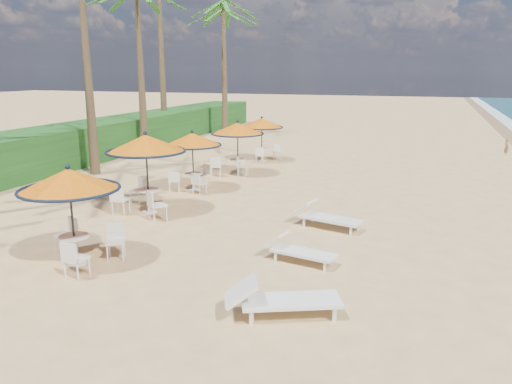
{
  "coord_description": "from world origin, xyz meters",
  "views": [
    {
      "loc": [
        2.95,
        -9.41,
        4.44
      ],
      "look_at": [
        -1.38,
        3.03,
        1.2
      ],
      "focal_mm": 35.0,
      "sensor_mm": 36.0,
      "label": 1
    }
  ],
  "objects_px": {
    "station_1": "(145,154)",
    "lounger_near": "(279,298)",
    "station_3": "(237,134)",
    "station_0": "(72,192)",
    "station_4": "(263,127)",
    "lounger_far": "(324,216)",
    "station_2": "(192,147)",
    "lounger_mid": "(297,249)"
  },
  "relations": [
    {
      "from": "station_1",
      "to": "lounger_near",
      "type": "xyz_separation_m",
      "value": [
        5.94,
        -5.24,
        -1.55
      ]
    },
    {
      "from": "station_3",
      "to": "lounger_near",
      "type": "xyz_separation_m",
      "value": [
        5.36,
        -11.6,
        -1.44
      ]
    },
    {
      "from": "station_0",
      "to": "station_1",
      "type": "bearing_deg",
      "value": 99.62
    },
    {
      "from": "station_3",
      "to": "station_4",
      "type": "bearing_deg",
      "value": 90.48
    },
    {
      "from": "station_4",
      "to": "station_3",
      "type": "bearing_deg",
      "value": -89.52
    },
    {
      "from": "lounger_far",
      "to": "station_0",
      "type": "bearing_deg",
      "value": -121.29
    },
    {
      "from": "station_0",
      "to": "station_2",
      "type": "relative_size",
      "value": 1.05
    },
    {
      "from": "station_1",
      "to": "lounger_far",
      "type": "height_order",
      "value": "station_1"
    },
    {
      "from": "station_3",
      "to": "lounger_near",
      "type": "relative_size",
      "value": 1.06
    },
    {
      "from": "station_3",
      "to": "lounger_far",
      "type": "distance_m",
      "value": 8.0
    },
    {
      "from": "station_0",
      "to": "station_2",
      "type": "distance_m",
      "value": 7.55
    },
    {
      "from": "lounger_far",
      "to": "lounger_near",
      "type": "bearing_deg",
      "value": -71.62
    },
    {
      "from": "lounger_far",
      "to": "station_1",
      "type": "bearing_deg",
      "value": -161.35
    },
    {
      "from": "station_2",
      "to": "station_3",
      "type": "relative_size",
      "value": 0.96
    },
    {
      "from": "lounger_near",
      "to": "lounger_mid",
      "type": "bearing_deg",
      "value": 73.83
    },
    {
      "from": "station_3",
      "to": "lounger_near",
      "type": "distance_m",
      "value": 12.86
    },
    {
      "from": "station_3",
      "to": "lounger_mid",
      "type": "distance_m",
      "value": 10.28
    },
    {
      "from": "station_2",
      "to": "station_1",
      "type": "bearing_deg",
      "value": -90.89
    },
    {
      "from": "station_0",
      "to": "station_2",
      "type": "height_order",
      "value": "station_0"
    },
    {
      "from": "station_2",
      "to": "lounger_near",
      "type": "bearing_deg",
      "value": -55.1
    },
    {
      "from": "station_0",
      "to": "station_3",
      "type": "distance_m",
      "value": 10.68
    },
    {
      "from": "station_1",
      "to": "lounger_mid",
      "type": "xyz_separation_m",
      "value": [
        5.56,
        -2.5,
        -1.6
      ]
    },
    {
      "from": "station_2",
      "to": "lounger_mid",
      "type": "height_order",
      "value": "station_2"
    },
    {
      "from": "station_4",
      "to": "station_0",
      "type": "bearing_deg",
      "value": -89.27
    },
    {
      "from": "station_0",
      "to": "station_4",
      "type": "xyz_separation_m",
      "value": [
        -0.18,
        14.26,
        -0.05
      ]
    },
    {
      "from": "station_1",
      "to": "station_0",
      "type": "bearing_deg",
      "value": -80.38
    },
    {
      "from": "station_1",
      "to": "station_4",
      "type": "xyz_separation_m",
      "value": [
        0.55,
        9.95,
        -0.21
      ]
    },
    {
      "from": "station_2",
      "to": "station_4",
      "type": "height_order",
      "value": "station_2"
    },
    {
      "from": "station_1",
      "to": "lounger_mid",
      "type": "bearing_deg",
      "value": -24.2
    },
    {
      "from": "station_1",
      "to": "lounger_far",
      "type": "bearing_deg",
      "value": 3.4
    },
    {
      "from": "station_2",
      "to": "lounger_near",
      "type": "distance_m",
      "value": 10.37
    },
    {
      "from": "lounger_near",
      "to": "lounger_far",
      "type": "bearing_deg",
      "value": 68.99
    },
    {
      "from": "station_0",
      "to": "lounger_mid",
      "type": "relative_size",
      "value": 1.27
    },
    {
      "from": "station_0",
      "to": "lounger_near",
      "type": "height_order",
      "value": "station_0"
    },
    {
      "from": "station_4",
      "to": "lounger_mid",
      "type": "distance_m",
      "value": 13.49
    },
    {
      "from": "station_3",
      "to": "station_4",
      "type": "relative_size",
      "value": 1.06
    },
    {
      "from": "station_4",
      "to": "lounger_near",
      "type": "xyz_separation_m",
      "value": [
        5.39,
        -15.18,
        -1.33
      ]
    },
    {
      "from": "station_4",
      "to": "lounger_far",
      "type": "bearing_deg",
      "value": -62.12
    },
    {
      "from": "lounger_near",
      "to": "lounger_mid",
      "type": "xyz_separation_m",
      "value": [
        -0.38,
        2.74,
        -0.06
      ]
    },
    {
      "from": "lounger_mid",
      "to": "lounger_far",
      "type": "height_order",
      "value": "lounger_far"
    },
    {
      "from": "lounger_mid",
      "to": "lounger_far",
      "type": "xyz_separation_m",
      "value": [
        0.08,
        2.83,
        0.04
      ]
    },
    {
      "from": "station_1",
      "to": "station_3",
      "type": "distance_m",
      "value": 6.39
    }
  ]
}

